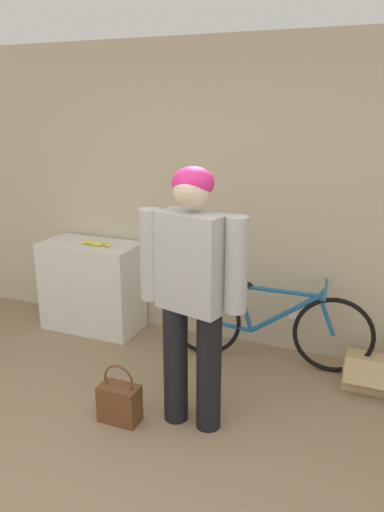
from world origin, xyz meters
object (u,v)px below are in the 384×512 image
object	(u,v)px
handbag	(120,402)
cardboard_box	(380,374)
person	(192,284)
bicycle	(266,324)
banana	(96,243)

from	to	relation	value
handbag	cardboard_box	bearing A→B (deg)	35.49
person	handbag	world-z (taller)	person
bicycle	cardboard_box	distance (m)	0.94
banana	handbag	distance (m)	1.63
handbag	cardboard_box	xyz separation A→B (m)	(1.60, 1.14, -0.05)
bicycle	handbag	world-z (taller)	bicycle
bicycle	cardboard_box	bearing A→B (deg)	-6.85
person	cardboard_box	xyz separation A→B (m)	(1.15, 0.97, -0.90)
bicycle	person	bearing A→B (deg)	-109.66
banana	handbag	bearing A→B (deg)	-52.54
banana	cardboard_box	world-z (taller)	banana
handbag	person	bearing A→B (deg)	20.77
banana	handbag	world-z (taller)	banana
person	banana	world-z (taller)	person
bicycle	banana	bearing A→B (deg)	174.23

